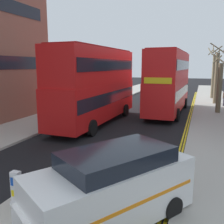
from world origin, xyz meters
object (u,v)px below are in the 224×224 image
(double_decker_bus_away, at_px, (96,84))
(taxi_minivan, at_px, (110,188))
(keep_left_bollard, at_px, (17,190))
(pedestrian_far, at_px, (224,98))
(double_decker_bus_oncoming, at_px, (169,80))

(double_decker_bus_away, xyz_separation_m, taxi_minivan, (5.27, -11.34, -1.96))
(keep_left_bollard, xyz_separation_m, pedestrian_far, (7.47, 23.07, 0.38))
(double_decker_bus_away, relative_size, double_decker_bus_oncoming, 1.00)
(taxi_minivan, bearing_deg, keep_left_bollard, -175.35)
(keep_left_bollard, height_order, double_decker_bus_away, double_decker_bus_away)
(double_decker_bus_oncoming, xyz_separation_m, taxi_minivan, (0.65, -17.49, -1.96))
(keep_left_bollard, xyz_separation_m, taxi_minivan, (2.95, 0.24, 0.46))
(double_decker_bus_away, relative_size, taxi_minivan, 2.15)
(taxi_minivan, bearing_deg, pedestrian_far, 78.78)
(keep_left_bollard, height_order, pedestrian_far, pedestrian_far)
(keep_left_bollard, distance_m, double_decker_bus_away, 12.06)
(double_decker_bus_away, relative_size, pedestrian_far, 6.71)
(keep_left_bollard, distance_m, taxi_minivan, 2.99)
(keep_left_bollard, relative_size, double_decker_bus_away, 0.10)
(keep_left_bollard, distance_m, double_decker_bus_oncoming, 18.04)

